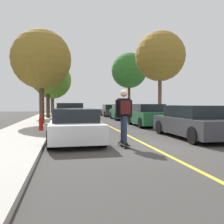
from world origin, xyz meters
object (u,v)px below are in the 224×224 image
object	(u,v)px
parked_car_right_farthest	(111,110)
parked_car_right_near	(148,115)
street_tree_right_near	(129,71)
skateboard	(124,144)
parked_car_right_nearest	(192,122)
street_tree_left_nearest	(41,59)
parked_car_left_near	(70,114)
street_tree_left_near	(48,76)
skateboarder	(124,113)
street_tree_left_far	(52,80)
parked_car_right_far	(123,112)
fire_hydrant	(41,123)
street_tree_right_nearest	(160,56)
parked_car_left_nearest	(75,125)

from	to	relation	value
parked_car_right_farthest	parked_car_right_near	bearing A→B (deg)	-90.00
street_tree_right_near	skateboard	distance (m)	19.90
parked_car_right_nearest	street_tree_left_nearest	distance (m)	10.75
parked_car_left_near	street_tree_left_near	distance (m)	7.75
parked_car_left_near	skateboard	distance (m)	8.81
parked_car_right_farthest	skateboarder	xyz separation A→B (m)	(-3.31, -19.61, 0.47)
street_tree_left_far	skateboarder	bearing A→B (deg)	-81.91
parked_car_right_near	street_tree_right_near	xyz separation A→B (m)	(1.86, 11.50, 4.43)
parked_car_right_nearest	parked_car_right_far	distance (m)	12.26
skateboard	parked_car_right_near	bearing A→B (deg)	64.81
parked_car_left_near	street_tree_left_near	xyz separation A→B (m)	(-1.86, 6.77, 3.28)
parked_car_right_far	fire_hydrant	size ratio (longest dim) A/B	6.07
street_tree_left_nearest	skateboarder	xyz separation A→B (m)	(3.42, -9.01, -3.25)
parked_car_right_far	street_tree_left_far	size ratio (longest dim) A/B	0.64
street_tree_right_near	fire_hydrant	world-z (taller)	street_tree_right_near
parked_car_right_farthest	street_tree_left_far	distance (m)	8.93
parked_car_right_farthest	street_tree_right_nearest	bearing A→B (deg)	-79.45
parked_car_right_near	skateboarder	world-z (taller)	skateboarder
parked_car_right_far	street_tree_left_far	bearing A→B (deg)	123.07
street_tree_left_far	street_tree_right_near	bearing A→B (deg)	-32.74
fire_hydrant	skateboarder	bearing A→B (deg)	-55.01
street_tree_right_nearest	skateboarder	bearing A→B (deg)	-118.25
parked_car_right_nearest	street_tree_left_far	world-z (taller)	street_tree_left_far
parked_car_right_near	street_tree_left_far	xyz separation A→B (m)	(-6.74, 17.03, 3.74)
parked_car_right_farthest	street_tree_left_nearest	bearing A→B (deg)	-122.43
street_tree_left_nearest	street_tree_right_nearest	xyz separation A→B (m)	(8.59, 0.61, 0.63)
parked_car_right_far	street_tree_left_nearest	distance (m)	9.03
parked_car_left_near	street_tree_left_near	size ratio (longest dim) A/B	0.73
street_tree_left_nearest	street_tree_left_far	xyz separation A→B (m)	(-0.00, 15.09, 0.05)
parked_car_right_nearest	parked_car_right_farthest	xyz separation A→B (m)	(-0.00, 18.12, -0.01)
street_tree_left_nearest	skateboarder	size ratio (longest dim) A/B	3.46
parked_car_left_nearest	street_tree_left_nearest	world-z (taller)	street_tree_left_nearest
parked_car_left_nearest	parked_car_right_far	world-z (taller)	parked_car_right_far
parked_car_left_near	street_tree_right_nearest	xyz separation A→B (m)	(6.73, 0.95, 4.27)
street_tree_left_near	street_tree_left_far	size ratio (longest dim) A/B	0.84
parked_car_right_farthest	street_tree_right_near	distance (m)	4.95
parked_car_right_near	fire_hydrant	distance (m)	6.92
street_tree_left_near	skateboarder	distance (m)	16.08
parked_car_right_near	street_tree_left_nearest	size ratio (longest dim) A/B	0.65
street_tree_left_far	parked_car_left_near	bearing A→B (deg)	-83.12
parked_car_right_far	street_tree_right_nearest	size ratio (longest dim) A/B	0.63
street_tree_left_nearest	street_tree_right_near	distance (m)	12.88
parked_car_right_farthest	street_tree_left_far	bearing A→B (deg)	146.30
street_tree_right_near	street_tree_left_nearest	bearing A→B (deg)	-131.94
parked_car_left_nearest	street_tree_left_near	distance (m)	14.52
skateboard	parked_car_left_near	bearing A→B (deg)	100.24
skateboard	skateboarder	distance (m)	1.04
parked_car_right_near	parked_car_right_nearest	bearing A→B (deg)	-90.00
parked_car_right_near	parked_car_left_nearest	bearing A→B (deg)	-130.93
parked_car_right_near	parked_car_right_farthest	bearing A→B (deg)	90.00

